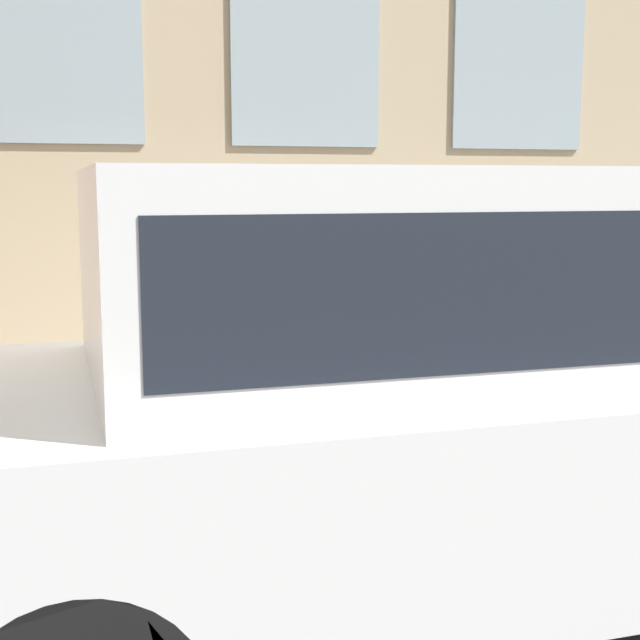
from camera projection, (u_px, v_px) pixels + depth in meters
name	position (u px, v px, depth m)	size (l,w,h in m)	color
ground_plane	(273.00, 523.00, 5.07)	(80.00, 80.00, 0.00)	#47474C
sidewalk	(225.00, 442.00, 6.43)	(2.89, 60.00, 0.14)	#9E9B93
fire_hydrant	(264.00, 404.00, 5.59)	(0.36, 0.47, 0.79)	gold
person	(374.00, 295.00, 5.83)	(0.42, 0.28, 1.75)	navy
parked_truck_white_near	(414.00, 376.00, 3.72)	(1.93, 4.41, 1.97)	black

